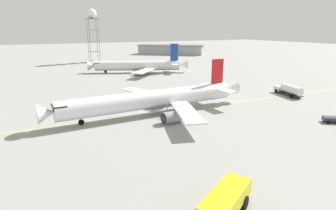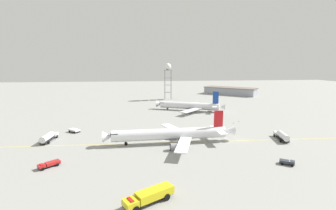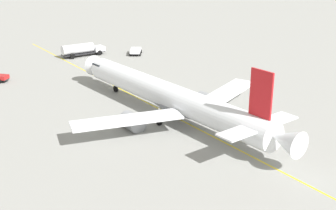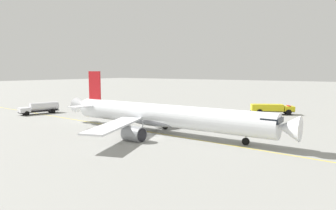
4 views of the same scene
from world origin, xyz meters
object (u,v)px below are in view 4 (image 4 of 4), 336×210
object	(u,v)px
airliner_main	(161,116)
fuel_tanker_truck	(40,107)
baggage_truck_truck	(126,106)
fire_tender_truck	(271,108)

from	to	relation	value
airliner_main	fuel_tanker_truck	xyz separation A→B (m)	(39.15, -1.25, -1.41)
airliner_main	fuel_tanker_truck	size ratio (longest dim) A/B	4.59
baggage_truck_truck	fire_tender_truck	xyz separation A→B (m)	(-36.91, -13.27, 0.82)
airliner_main	fire_tender_truck	world-z (taller)	airliner_main
baggage_truck_truck	fuel_tanker_truck	world-z (taller)	fuel_tanker_truck
airliner_main	baggage_truck_truck	bearing A→B (deg)	141.82
baggage_truck_truck	fire_tender_truck	bearing A→B (deg)	-125.63
fuel_tanker_truck	fire_tender_truck	xyz separation A→B (m)	(-47.83, -32.99, -0.04)
airliner_main	fire_tender_truck	bearing A→B (deg)	74.21
baggage_truck_truck	fuel_tanker_truck	bearing A→B (deg)	95.62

